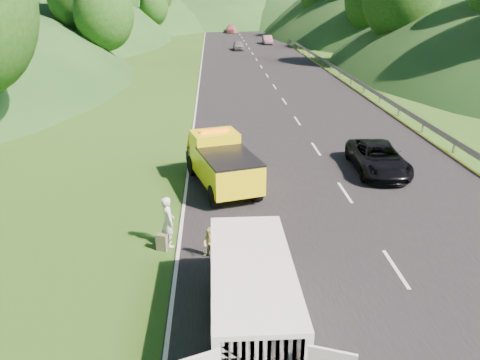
{
  "coord_description": "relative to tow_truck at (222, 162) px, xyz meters",
  "views": [
    {
      "loc": [
        -2.63,
        -14.25,
        8.14
      ],
      "look_at": [
        -1.64,
        2.55,
        1.3
      ],
      "focal_mm": 35.0,
      "sensor_mm": 36.0,
      "label": 1
    }
  ],
  "objects": [
    {
      "name": "tree_line_left",
      "position": [
        -16.69,
        54.97,
        -1.16
      ],
      "size": [
        14.0,
        140.0,
        14.0
      ],
      "primitive_type": null,
      "color": "#2E5E1B",
      "rests_on": "ground"
    },
    {
      "name": "guardrail",
      "position": [
        12.61,
        47.47,
        -1.16
      ],
      "size": [
        0.06,
        140.0,
        1.52
      ],
      "primitive_type": "cube",
      "color": "gray",
      "rests_on": "ground"
    },
    {
      "name": "passing_suv",
      "position": [
        7.52,
        1.41,
        -1.16
      ],
      "size": [
        2.49,
        4.98,
        1.36
      ],
      "primitive_type": "imported",
      "rotation": [
        0.0,
        0.0,
        -0.05
      ],
      "color": "black",
      "rests_on": "ground"
    },
    {
      "name": "tow_truck",
      "position": [
        0.0,
        0.0,
        0.0
      ],
      "size": [
        3.42,
        5.84,
        2.37
      ],
      "rotation": [
        0.0,
        0.0,
        0.27
      ],
      "color": "black",
      "rests_on": "ground"
    },
    {
      "name": "road_surface",
      "position": [
        5.31,
        34.97,
        -1.15
      ],
      "size": [
        14.0,
        200.0,
        0.02
      ],
      "primitive_type": "cube",
      "color": "black",
      "rests_on": "ground"
    },
    {
      "name": "suitcase",
      "position": [
        -2.13,
        -5.41,
        -0.86
      ],
      "size": [
        0.42,
        0.32,
        0.59
      ],
      "primitive_type": "cube",
      "rotation": [
        0.0,
        0.0,
        -0.36
      ],
      "color": "#545641",
      "rests_on": "ground"
    },
    {
      "name": "dist_car_b",
      "position": [
        8.78,
        59.39,
        -1.16
      ],
      "size": [
        1.42,
        4.08,
        1.34
      ],
      "primitive_type": "imported",
      "color": "#6F4A59",
      "rests_on": "ground"
    },
    {
      "name": "white_van",
      "position": [
        0.52,
        -9.69,
        0.06
      ],
      "size": [
        3.33,
        6.06,
        2.16
      ],
      "rotation": [
        0.0,
        0.0,
        0.0
      ],
      "color": "black",
      "rests_on": "ground"
    },
    {
      "name": "dist_car_c",
      "position": [
        3.82,
        81.24,
        -1.16
      ],
      "size": [
        2.11,
        5.18,
        1.5
      ],
      "primitive_type": "imported",
      "color": "#AB555C",
      "rests_on": "ground"
    },
    {
      "name": "woman",
      "position": [
        -1.91,
        -5.12,
        -1.16
      ],
      "size": [
        0.68,
        0.78,
        1.8
      ],
      "primitive_type": "imported",
      "rotation": [
        0.0,
        0.0,
        1.93
      ],
      "color": "silver",
      "rests_on": "ground"
    },
    {
      "name": "ground",
      "position": [
        2.31,
        -5.03,
        -1.16
      ],
      "size": [
        320.0,
        320.0,
        0.0
      ],
      "primitive_type": "plane",
      "color": "#38661E",
      "rests_on": "ground"
    },
    {
      "name": "hills_backdrop",
      "position": [
        8.81,
        129.67,
        -1.16
      ],
      "size": [
        201.0,
        288.6,
        44.0
      ],
      "primitive_type": null,
      "color": "#2D5B23",
      "rests_on": "ground"
    },
    {
      "name": "child",
      "position": [
        -0.51,
        -6.05,
        -1.16
      ],
      "size": [
        0.67,
        0.65,
        1.09
      ],
      "primitive_type": "imported",
      "rotation": [
        0.0,
        0.0,
        -0.67
      ],
      "color": "#D5C271",
      "rests_on": "ground"
    },
    {
      "name": "worker",
      "position": [
        1.29,
        -10.1,
        -1.16
      ],
      "size": [
        1.25,
        0.82,
        1.81
      ],
      "primitive_type": "imported",
      "rotation": [
        0.0,
        0.0,
        -0.13
      ],
      "color": "black",
      "rests_on": "ground"
    },
    {
      "name": "dist_car_a",
      "position": [
        3.59,
        51.21,
        -1.16
      ],
      "size": [
        1.51,
        3.75,
        1.28
      ],
      "primitive_type": "imported",
      "color": "#545559",
      "rests_on": "ground"
    },
    {
      "name": "spare_tire",
      "position": [
        1.23,
        -10.49,
        -1.16
      ],
      "size": [
        0.67,
        0.67,
        0.2
      ],
      "primitive_type": "cylinder",
      "color": "black",
      "rests_on": "ground"
    },
    {
      "name": "tree_line_right",
      "position": [
        25.31,
        54.97,
        -1.16
      ],
      "size": [
        14.0,
        140.0,
        14.0
      ],
      "primitive_type": null,
      "color": "#2E5E1B",
      "rests_on": "ground"
    }
  ]
}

